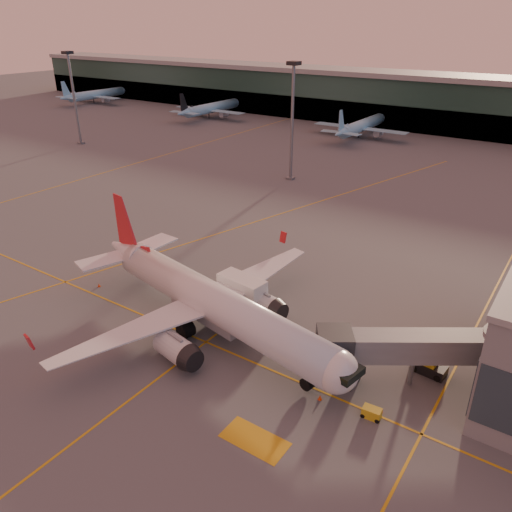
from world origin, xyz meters
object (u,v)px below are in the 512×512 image
Objects in this scene: catering_truck at (242,293)px; gpu_cart at (372,413)px; main_airplane at (209,301)px; pushback_tug at (429,367)px.

catering_truck is 22.57m from gpu_cart.
pushback_tug is (23.88, 6.91, -3.37)m from main_airplane.
catering_truck reaches higher than gpu_cart.
catering_truck is (0.65, 5.70, -1.35)m from main_airplane.
pushback_tug is at bearing 27.12° from main_airplane.
gpu_cart is (21.48, -2.69, -3.59)m from main_airplane.
main_airplane reaches higher than pushback_tug.
pushback_tug reaches higher than gpu_cart.
pushback_tug is (2.40, 9.59, 0.23)m from gpu_cart.
main_airplane is 6.38× the size of catering_truck.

